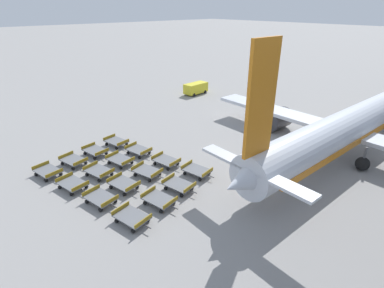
# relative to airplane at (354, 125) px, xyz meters

# --- Properties ---
(ground_plane) EXTENTS (500.00, 500.00, 0.00)m
(ground_plane) POSITION_rel_airplane_xyz_m (-17.49, -0.55, -3.26)
(ground_plane) COLOR gray
(airplane) EXTENTS (36.50, 41.19, 13.52)m
(airplane) POSITION_rel_airplane_xyz_m (0.00, 0.00, 0.00)
(airplane) COLOR silver
(airplane) RESTS_ON ground_plane
(service_van) EXTENTS (2.78, 4.82, 2.04)m
(service_van) POSITION_rel_airplane_xyz_m (-29.85, 3.72, -2.14)
(service_van) COLOR yellow
(service_van) RESTS_ON ground_plane
(baggage_dolly_row_near_col_a) EXTENTS (3.46, 2.24, 0.92)m
(baggage_dolly_row_near_col_a) POSITION_rel_airplane_xyz_m (-17.44, -27.40, -2.77)
(baggage_dolly_row_near_col_a) COLOR slate
(baggage_dolly_row_near_col_a) RESTS_ON ground_plane
(baggage_dolly_row_near_col_b) EXTENTS (3.47, 2.27, 0.92)m
(baggage_dolly_row_near_col_b) POSITION_rel_airplane_xyz_m (-13.57, -26.49, -2.77)
(baggage_dolly_row_near_col_b) COLOR slate
(baggage_dolly_row_near_col_b) RESTS_ON ground_plane
(baggage_dolly_row_near_col_c) EXTENTS (3.46, 2.26, 0.92)m
(baggage_dolly_row_near_col_c) POSITION_rel_airplane_xyz_m (-9.80, -25.60, -2.77)
(baggage_dolly_row_near_col_c) COLOR slate
(baggage_dolly_row_near_col_c) RESTS_ON ground_plane
(baggage_dolly_row_near_col_d) EXTENTS (3.46, 2.27, 0.92)m
(baggage_dolly_row_near_col_d) POSITION_rel_airplane_xyz_m (-5.86, -24.96, -2.77)
(baggage_dolly_row_near_col_d) COLOR slate
(baggage_dolly_row_near_col_d) RESTS_ON ground_plane
(baggage_dolly_row_mid_a_col_a) EXTENTS (3.47, 2.34, 0.92)m
(baggage_dolly_row_mid_a_col_a) POSITION_rel_airplane_xyz_m (-17.99, -24.60, -2.77)
(baggage_dolly_row_mid_a_col_a) COLOR slate
(baggage_dolly_row_mid_a_col_a) RESTS_ON ground_plane
(baggage_dolly_row_mid_a_col_b) EXTENTS (3.47, 2.34, 0.92)m
(baggage_dolly_row_mid_a_col_b) POSITION_rel_airplane_xyz_m (-14.09, -23.65, -2.77)
(baggage_dolly_row_mid_a_col_b) COLOR slate
(baggage_dolly_row_mid_a_col_b) RESTS_ON ground_plane
(baggage_dolly_row_mid_a_col_c) EXTENTS (3.46, 2.25, 0.92)m
(baggage_dolly_row_mid_a_col_c) POSITION_rel_airplane_xyz_m (-10.45, -23.00, -2.77)
(baggage_dolly_row_mid_a_col_c) COLOR slate
(baggage_dolly_row_mid_a_col_c) RESTS_ON ground_plane
(baggage_dolly_row_mid_a_col_d) EXTENTS (3.46, 2.25, 0.92)m
(baggage_dolly_row_mid_a_col_d) POSITION_rel_airplane_xyz_m (-6.33, -22.03, -2.77)
(baggage_dolly_row_mid_a_col_d) COLOR slate
(baggage_dolly_row_mid_a_col_d) RESTS_ON ground_plane
(baggage_dolly_row_mid_b_col_a) EXTENTS (3.46, 2.20, 0.92)m
(baggage_dolly_row_mid_b_col_a) POSITION_rel_airplane_xyz_m (-18.61, -21.88, -2.77)
(baggage_dolly_row_mid_b_col_a) COLOR slate
(baggage_dolly_row_mid_b_col_a) RESTS_ON ground_plane
(baggage_dolly_row_mid_b_col_b) EXTENTS (3.47, 2.29, 0.92)m
(baggage_dolly_row_mid_b_col_b) POSITION_rel_airplane_xyz_m (-14.84, -20.88, -2.77)
(baggage_dolly_row_mid_b_col_b) COLOR slate
(baggage_dolly_row_mid_b_col_b) RESTS_ON ground_plane
(baggage_dolly_row_mid_b_col_c) EXTENTS (3.47, 2.38, 0.92)m
(baggage_dolly_row_mid_b_col_c) POSITION_rel_airplane_xyz_m (-10.90, -20.13, -2.77)
(baggage_dolly_row_mid_b_col_c) COLOR slate
(baggage_dolly_row_mid_b_col_c) RESTS_ON ground_plane
(baggage_dolly_row_mid_b_col_d) EXTENTS (3.46, 2.27, 0.92)m
(baggage_dolly_row_mid_b_col_d) POSITION_rel_airplane_xyz_m (-6.95, -19.37, -2.77)
(baggage_dolly_row_mid_b_col_d) COLOR slate
(baggage_dolly_row_mid_b_col_d) RESTS_ON ground_plane
(baggage_dolly_row_far_col_a) EXTENTS (3.46, 2.22, 0.92)m
(baggage_dolly_row_far_col_a) POSITION_rel_airplane_xyz_m (-19.27, -18.89, -2.77)
(baggage_dolly_row_far_col_a) COLOR slate
(baggage_dolly_row_far_col_a) RESTS_ON ground_plane
(baggage_dolly_row_far_col_b) EXTENTS (3.46, 2.24, 0.92)m
(baggage_dolly_row_far_col_b) POSITION_rel_airplane_xyz_m (-15.53, -18.17, -2.77)
(baggage_dolly_row_far_col_b) COLOR slate
(baggage_dolly_row_far_col_b) RESTS_ON ground_plane
(baggage_dolly_row_far_col_c) EXTENTS (3.46, 2.22, 0.92)m
(baggage_dolly_row_far_col_c) POSITION_rel_airplane_xyz_m (-11.42, -17.40, -2.77)
(baggage_dolly_row_far_col_c) COLOR slate
(baggage_dolly_row_far_col_c) RESTS_ON ground_plane
(baggage_dolly_row_far_col_d) EXTENTS (3.46, 2.25, 0.92)m
(baggage_dolly_row_far_col_d) POSITION_rel_airplane_xyz_m (-7.79, -16.38, -2.77)
(baggage_dolly_row_far_col_d) COLOR slate
(baggage_dolly_row_far_col_d) RESTS_ON ground_plane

